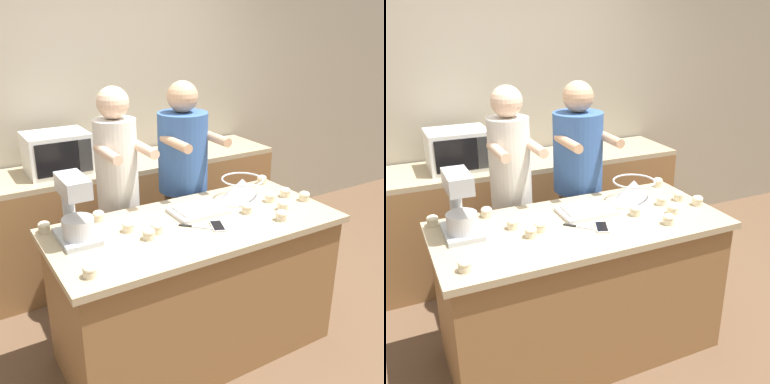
# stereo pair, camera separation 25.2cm
# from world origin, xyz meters

# --- Properties ---
(ground_plane) EXTENTS (16.00, 16.00, 0.00)m
(ground_plane) POSITION_xyz_m (0.00, 0.00, 0.00)
(ground_plane) COLOR brown
(back_wall) EXTENTS (10.00, 0.06, 2.70)m
(back_wall) POSITION_xyz_m (0.00, 1.60, 1.35)
(back_wall) COLOR gray
(back_wall) RESTS_ON ground_plane
(island_counter) EXTENTS (1.73, 0.81, 0.90)m
(island_counter) POSITION_xyz_m (0.00, 0.00, 0.45)
(island_counter) COLOR olive
(island_counter) RESTS_ON ground_plane
(back_counter) EXTENTS (2.80, 0.60, 0.94)m
(back_counter) POSITION_xyz_m (0.00, 1.25, 0.47)
(back_counter) COLOR olive
(back_counter) RESTS_ON ground_plane
(person_left) EXTENTS (0.30, 0.48, 1.64)m
(person_left) POSITION_xyz_m (-0.23, 0.62, 0.89)
(person_left) COLOR brown
(person_left) RESTS_ON ground_plane
(person_right) EXTENTS (0.37, 0.52, 1.65)m
(person_right) POSITION_xyz_m (0.27, 0.62, 0.86)
(person_right) COLOR brown
(person_right) RESTS_ON ground_plane
(stand_mixer) EXTENTS (0.20, 0.30, 0.37)m
(stand_mixer) POSITION_xyz_m (-0.67, 0.14, 1.06)
(stand_mixer) COLOR #B2B7BC
(stand_mixer) RESTS_ON island_counter
(mixing_bowl) EXTENTS (0.28, 0.28, 0.15)m
(mixing_bowl) POSITION_xyz_m (0.46, 0.16, 0.98)
(mixing_bowl) COLOR #BCBCC1
(mixing_bowl) RESTS_ON island_counter
(baking_tray) EXTENTS (0.34, 0.24, 0.04)m
(baking_tray) POSITION_xyz_m (0.09, 0.12, 0.92)
(baking_tray) COLOR silver
(baking_tray) RESTS_ON island_counter
(microwave_oven) EXTENTS (0.46, 0.37, 0.31)m
(microwave_oven) POSITION_xyz_m (-0.46, 1.25, 1.09)
(microwave_oven) COLOR silver
(microwave_oven) RESTS_ON back_counter
(cell_phone) EXTENTS (0.12, 0.16, 0.01)m
(cell_phone) POSITION_xyz_m (0.08, -0.12, 0.91)
(cell_phone) COLOR silver
(cell_phone) RESTS_ON island_counter
(knife) EXTENTS (0.17, 0.17, 0.01)m
(knife) POSITION_xyz_m (-0.04, -0.05, 0.90)
(knife) COLOR #BCBCC1
(knife) RESTS_ON island_counter
(cupcake_0) EXTENTS (0.07, 0.07, 0.07)m
(cupcake_0) POSITION_xyz_m (-0.39, 0.09, 0.93)
(cupcake_0) COLOR beige
(cupcake_0) RESTS_ON island_counter
(cupcake_1) EXTENTS (0.07, 0.07, 0.07)m
(cupcake_1) POSITION_xyz_m (0.77, 0.33, 0.93)
(cupcake_1) COLOR beige
(cupcake_1) RESTS_ON island_counter
(cupcake_2) EXTENTS (0.07, 0.07, 0.07)m
(cupcake_2) POSITION_xyz_m (-0.33, -0.05, 0.93)
(cupcake_2) COLOR beige
(cupcake_2) RESTS_ON island_counter
(cupcake_3) EXTENTS (0.07, 0.07, 0.07)m
(cupcake_3) POSITION_xyz_m (-0.26, -0.01, 0.93)
(cupcake_3) COLOR beige
(cupcake_3) RESTS_ON island_counter
(cupcake_4) EXTENTS (0.07, 0.07, 0.07)m
(cupcake_4) POSITION_xyz_m (0.57, -0.12, 0.93)
(cupcake_4) COLOR beige
(cupcake_4) RESTS_ON island_counter
(cupcake_5) EXTENTS (0.07, 0.07, 0.07)m
(cupcake_5) POSITION_xyz_m (-0.48, 0.32, 0.93)
(cupcake_5) COLOR beige
(cupcake_5) RESTS_ON island_counter
(cupcake_6) EXTENTS (0.07, 0.07, 0.07)m
(cupcake_6) POSITION_xyz_m (-0.74, -0.27, 0.93)
(cupcake_6) COLOR beige
(cupcake_6) RESTS_ON island_counter
(cupcake_7) EXTENTS (0.07, 0.07, 0.07)m
(cupcake_7) POSITION_xyz_m (0.35, -0.04, 0.93)
(cupcake_7) COLOR beige
(cupcake_7) RESTS_ON island_counter
(cupcake_8) EXTENTS (0.07, 0.07, 0.07)m
(cupcake_8) POSITION_xyz_m (0.46, -0.24, 0.93)
(cupcake_8) COLOR beige
(cupcake_8) RESTS_ON island_counter
(cupcake_9) EXTENTS (0.07, 0.07, 0.07)m
(cupcake_9) POSITION_xyz_m (0.74, 0.05, 0.93)
(cupcake_9) COLOR beige
(cupcake_9) RESTS_ON island_counter
(cupcake_10) EXTENTS (0.07, 0.07, 0.07)m
(cupcake_10) POSITION_xyz_m (0.60, 0.03, 0.93)
(cupcake_10) COLOR beige
(cupcake_10) RESTS_ON island_counter
(cupcake_11) EXTENTS (0.07, 0.07, 0.07)m
(cupcake_11) POSITION_xyz_m (0.80, -0.07, 0.93)
(cupcake_11) COLOR beige
(cupcake_11) RESTS_ON island_counter
(cupcake_12) EXTENTS (0.07, 0.07, 0.07)m
(cupcake_12) POSITION_xyz_m (-0.80, 0.33, 0.93)
(cupcake_12) COLOR beige
(cupcake_12) RESTS_ON island_counter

